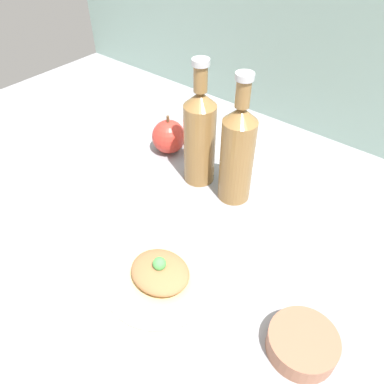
{
  "coord_description": "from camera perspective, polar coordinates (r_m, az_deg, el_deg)",
  "views": [
    {
      "loc": [
        30.29,
        -37.04,
        55.99
      ],
      "look_at": [
        -2.37,
        3.25,
        9.97
      ],
      "focal_mm": 35.0,
      "sensor_mm": 36.0,
      "label": 1
    }
  ],
  "objects": [
    {
      "name": "ground_plane",
      "position": [
        0.75,
        -0.16,
        -8.89
      ],
      "size": [
        180.0,
        110.0,
        4.0
      ],
      "primitive_type": "cube",
      "color": "gray"
    },
    {
      "name": "plate",
      "position": [
        0.67,
        -4.75,
        -13.32
      ],
      "size": [
        26.57,
        26.57,
        1.91
      ],
      "color": "white",
      "rests_on": "ground_plane"
    },
    {
      "name": "plated_food",
      "position": [
        0.66,
        -4.85,
        -12.31
      ],
      "size": [
        19.91,
        19.91,
        5.39
      ],
      "color": "#D6BC7F",
      "rests_on": "plate"
    },
    {
      "name": "cider_bottle_left",
      "position": [
        0.81,
        1.17,
        8.6
      ],
      "size": [
        6.99,
        6.99,
        28.5
      ],
      "color": "olive",
      "rests_on": "ground_plane"
    },
    {
      "name": "cider_bottle_right",
      "position": [
        0.77,
        6.93,
        6.04
      ],
      "size": [
        6.99,
        6.99,
        28.5
      ],
      "color": "olive",
      "rests_on": "ground_plane"
    },
    {
      "name": "apple",
      "position": [
        0.95,
        -3.56,
        8.42
      ],
      "size": [
        8.46,
        8.46,
        10.08
      ],
      "color": "red",
      "rests_on": "ground_plane"
    },
    {
      "name": "napkin",
      "position": [
        0.8,
        -17.95,
        -4.95
      ],
      "size": [
        16.06,
        15.15,
        0.8
      ],
      "color": "white",
      "rests_on": "ground_plane"
    },
    {
      "name": "dipping_bowl",
      "position": [
        0.63,
        16.45,
        -21.25
      ],
      "size": [
        10.6,
        10.6,
        3.55
      ],
      "color": "#996047",
      "rests_on": "ground_plane"
    }
  ]
}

